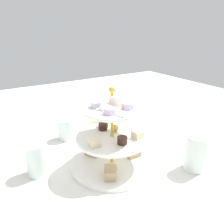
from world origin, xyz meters
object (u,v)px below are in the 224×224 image
at_px(butter_knife_right, 150,130).
at_px(teacup_with_saucer, 97,125).
at_px(tiered_serving_stand, 112,143).
at_px(water_glass_mid_back, 36,160).
at_px(water_glass_tall_right, 196,153).
at_px(water_glass_short_left, 66,129).

bearing_deg(butter_knife_right, teacup_with_saucer, 39.80).
xyz_separation_m(tiered_serving_stand, butter_knife_right, (-0.14, 0.28, -0.08)).
bearing_deg(water_glass_mid_back, teacup_with_saucer, 120.44).
bearing_deg(water_glass_tall_right, teacup_with_saucer, -163.68).
bearing_deg(water_glass_mid_back, water_glass_tall_right, 61.03).
bearing_deg(butter_knife_right, water_glass_mid_back, 78.84).
xyz_separation_m(tiered_serving_stand, water_glass_mid_back, (-0.08, -0.22, -0.03)).
relative_size(water_glass_tall_right, teacup_with_saucer, 1.29).
xyz_separation_m(water_glass_tall_right, water_glass_short_left, (-0.41, -0.27, -0.02)).
relative_size(tiered_serving_stand, butter_knife_right, 1.63).
bearing_deg(water_glass_short_left, water_glass_mid_back, -43.07).
distance_m(tiered_serving_stand, butter_knife_right, 0.32).
distance_m(water_glass_tall_right, teacup_with_saucer, 0.44).
bearing_deg(water_glass_tall_right, water_glass_short_left, -147.17).
height_order(water_glass_short_left, butter_knife_right, water_glass_short_left).
relative_size(water_glass_tall_right, butter_knife_right, 0.68).
distance_m(teacup_with_saucer, water_glass_mid_back, 0.36).
distance_m(water_glass_tall_right, water_glass_mid_back, 0.49).
height_order(water_glass_short_left, water_glass_mid_back, water_glass_mid_back).
distance_m(water_glass_short_left, water_glass_mid_back, 0.24).
relative_size(water_glass_tall_right, water_glass_short_left, 1.40).
distance_m(tiered_serving_stand, water_glass_tall_right, 0.26).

